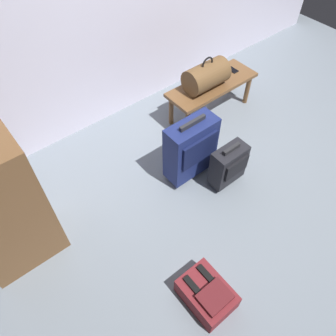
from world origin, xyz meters
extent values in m
plane|color=slate|center=(0.00, 0.00, 0.00)|extent=(6.60, 6.60, 0.00)
cube|color=brown|center=(0.57, 0.91, 0.37)|extent=(1.00, 0.36, 0.04)
cylinder|color=brown|center=(0.13, 0.78, 0.17)|extent=(0.05, 0.05, 0.35)
cylinder|color=brown|center=(1.01, 0.78, 0.17)|extent=(0.05, 0.05, 0.35)
cylinder|color=brown|center=(0.13, 1.04, 0.17)|extent=(0.05, 0.05, 0.35)
cylinder|color=brown|center=(1.01, 1.04, 0.17)|extent=(0.05, 0.05, 0.35)
cylinder|color=brown|center=(0.46, 0.91, 0.51)|extent=(0.44, 0.26, 0.26)
torus|color=black|center=(0.46, 0.91, 0.65)|extent=(0.14, 0.02, 0.14)
cube|color=black|center=(0.89, 0.95, 0.39)|extent=(0.07, 0.14, 0.01)
cube|color=black|center=(0.89, 0.95, 0.39)|extent=(0.06, 0.13, 0.00)
cube|color=navy|center=(-0.18, 0.40, 0.33)|extent=(0.46, 0.20, 0.56)
cube|color=#11183E|center=(-0.18, 0.28, 0.40)|extent=(0.37, 0.02, 0.25)
cube|color=#262628|center=(-0.18, 0.40, 0.63)|extent=(0.26, 0.03, 0.04)
cylinder|color=black|center=(-0.34, 0.47, 0.03)|extent=(0.02, 0.05, 0.05)
cylinder|color=black|center=(-0.01, 0.47, 0.03)|extent=(0.02, 0.05, 0.05)
cube|color=black|center=(0.01, 0.11, 0.23)|extent=(0.32, 0.16, 0.37)
cube|color=black|center=(0.01, 0.02, 0.28)|extent=(0.26, 0.02, 0.17)
cube|color=#262628|center=(0.01, 0.11, 0.44)|extent=(0.18, 0.03, 0.04)
cylinder|color=black|center=(-0.10, 0.16, 0.03)|extent=(0.02, 0.05, 0.05)
cylinder|color=black|center=(0.13, 0.16, 0.03)|extent=(0.02, 0.05, 0.05)
cube|color=maroon|center=(-0.85, -0.56, 0.09)|extent=(0.28, 0.38, 0.17)
cube|color=#55181C|center=(-0.85, -0.62, 0.19)|extent=(0.21, 0.17, 0.04)
cube|color=black|center=(-0.91, -0.49, 0.18)|extent=(0.04, 0.19, 0.02)
cube|color=black|center=(-0.79, -0.49, 0.18)|extent=(0.04, 0.19, 0.02)
camera|label=1|loc=(-1.54, -0.99, 2.41)|focal=34.86mm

